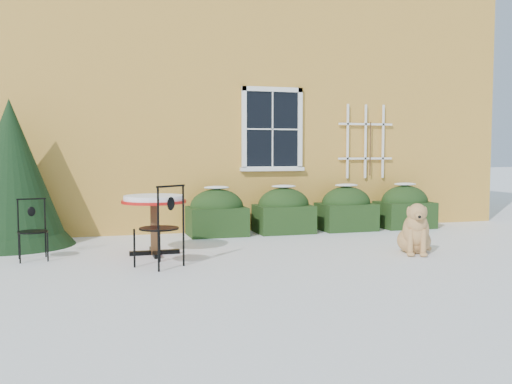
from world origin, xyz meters
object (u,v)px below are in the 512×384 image
object	(u,v)px
dog	(415,233)
evergreen_shrub	(11,187)
patio_chair_near	(161,226)
bistro_table	(154,205)
patio_chair_far	(33,229)

from	to	relation	value
dog	evergreen_shrub	bearing A→B (deg)	-179.25
patio_chair_near	dog	xyz separation A→B (m)	(3.78, -0.09, -0.23)
bistro_table	dog	distance (m)	3.94
dog	bistro_table	bearing A→B (deg)	-171.79
evergreen_shrub	patio_chair_far	world-z (taller)	evergreen_shrub
bistro_table	patio_chair_near	xyz separation A→B (m)	(-0.01, -0.97, -0.19)
bistro_table	patio_chair_far	size ratio (longest dim) A/B	1.10
patio_chair_near	bistro_table	bearing A→B (deg)	-127.84
bistro_table	patio_chair_near	size ratio (longest dim) A/B	0.87
evergreen_shrub	dog	size ratio (longest dim) A/B	2.80
evergreen_shrub	patio_chair_near	bearing A→B (deg)	-48.71
bistro_table	patio_chair_far	world-z (taller)	bistro_table
evergreen_shrub	dog	bearing A→B (deg)	-23.03
evergreen_shrub	patio_chair_near	size ratio (longest dim) A/B	2.17
bistro_table	patio_chair_far	xyz separation A→B (m)	(-1.71, 0.07, -0.31)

